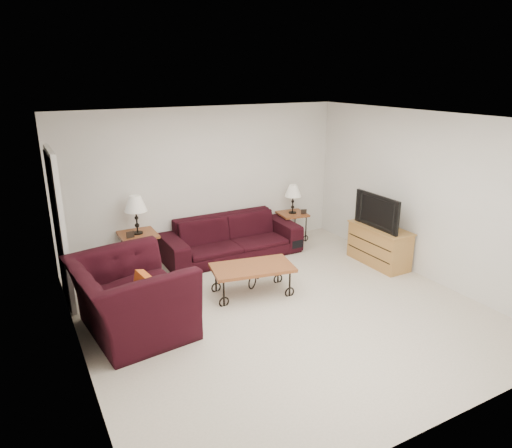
{
  "coord_description": "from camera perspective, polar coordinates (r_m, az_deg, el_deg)",
  "views": [
    {
      "loc": [
        -2.92,
        -4.69,
        3.01
      ],
      "look_at": [
        0.0,
        0.7,
        1.0
      ],
      "focal_mm": 32.36,
      "sensor_mm": 36.0,
      "label": 1
    }
  ],
  "objects": [
    {
      "name": "lamp_right",
      "position": [
        8.52,
        4.57,
        3.09
      ],
      "size": [
        0.34,
        0.34,
        0.53
      ],
      "primitive_type": null,
      "rotation": [
        0.0,
        0.0,
        -0.12
      ],
      "color": "black",
      "rests_on": "side_table_right"
    },
    {
      "name": "television",
      "position": [
        7.64,
        15.21,
        1.57
      ],
      "size": [
        0.12,
        0.95,
        0.55
      ],
      "primitive_type": "imported",
      "rotation": [
        0.0,
        0.0,
        -1.57
      ],
      "color": "black",
      "rests_on": "tv_stand"
    },
    {
      "name": "ceiling",
      "position": [
        5.55,
        3.54,
        12.85
      ],
      "size": [
        5.0,
        5.0,
        0.0
      ],
      "primitive_type": "plane",
      "color": "white",
      "rests_on": "wall_back"
    },
    {
      "name": "wall_right",
      "position": [
        7.38,
        20.1,
        3.24
      ],
      "size": [
        0.02,
        5.0,
        2.5
      ],
      "primitive_type": "cube",
      "color": "silver",
      "rests_on": "ground"
    },
    {
      "name": "throw_pillow",
      "position": [
        5.74,
        -13.72,
        -8.1
      ],
      "size": [
        0.16,
        0.42,
        0.42
      ],
      "primitive_type": "cube",
      "rotation": [
        0.0,
        0.0,
        1.68
      ],
      "color": "red",
      "rests_on": "armchair"
    },
    {
      "name": "wall_back",
      "position": [
        7.96,
        -6.21,
        5.27
      ],
      "size": [
        5.0,
        0.02,
        2.5
      ],
      "primitive_type": "cube",
      "color": "silver",
      "rests_on": "ground"
    },
    {
      "name": "backpack",
      "position": [
        8.15,
        4.63,
        -1.94
      ],
      "size": [
        0.38,
        0.32,
        0.43
      ],
      "primitive_type": "ellipsoid",
      "rotation": [
        0.0,
        0.0,
        0.21
      ],
      "color": "black",
      "rests_on": "ground"
    },
    {
      "name": "photo_frame_left",
      "position": [
        7.28,
        -15.28,
        -1.28
      ],
      "size": [
        0.12,
        0.04,
        0.1
      ],
      "primitive_type": "cube",
      "rotation": [
        0.0,
        0.0,
        0.16
      ],
      "color": "black",
      "rests_on": "side_table_left"
    },
    {
      "name": "wall_left",
      "position": [
        5.03,
        -21.83,
        -3.72
      ],
      "size": [
        0.02,
        5.0,
        2.5
      ],
      "primitive_type": "cube",
      "color": "silver",
      "rests_on": "ground"
    },
    {
      "name": "doorway",
      "position": [
        6.66,
        -23.21,
        -0.75
      ],
      "size": [
        0.08,
        0.94,
        2.04
      ],
      "primitive_type": "cube",
      "color": "black",
      "rests_on": "ground"
    },
    {
      "name": "coffee_table",
      "position": [
        6.6,
        -0.45,
        -6.92
      ],
      "size": [
        1.23,
        0.81,
        0.43
      ],
      "primitive_type": "cube",
      "rotation": [
        0.0,
        0.0,
        -0.18
      ],
      "color": "brown",
      "rests_on": "ground"
    },
    {
      "name": "wall_front",
      "position": [
        4.05,
        22.4,
        -9.09
      ],
      "size": [
        5.0,
        0.02,
        2.5
      ],
      "primitive_type": "cube",
      "color": "silver",
      "rests_on": "ground"
    },
    {
      "name": "lamp_left",
      "position": [
        7.38,
        -14.59,
        1.11
      ],
      "size": [
        0.35,
        0.35,
        0.61
      ],
      "primitive_type": null,
      "rotation": [
        0.0,
        0.0,
        -0.01
      ],
      "color": "black",
      "rests_on": "side_table_left"
    },
    {
      "name": "armchair",
      "position": [
        5.78,
        -15.25,
        -8.71
      ],
      "size": [
        1.39,
        1.54,
        0.92
      ],
      "primitive_type": "imported",
      "rotation": [
        0.0,
        0.0,
        1.68
      ],
      "color": "black",
      "rests_on": "ground"
    },
    {
      "name": "side_table_left",
      "position": [
        7.57,
        -14.22,
        -3.33
      ],
      "size": [
        0.57,
        0.57,
        0.61
      ],
      "primitive_type": "cube",
      "rotation": [
        0.0,
        0.0,
        -0.01
      ],
      "color": "brown",
      "rests_on": "ground"
    },
    {
      "name": "tv_stand",
      "position": [
        7.84,
        14.97,
        -2.57
      ],
      "size": [
        0.44,
        1.06,
        0.64
      ],
      "primitive_type": "cube",
      "color": "#AD7E40",
      "rests_on": "ground"
    },
    {
      "name": "photo_frame_right",
      "position": [
        8.54,
        5.92,
        1.53
      ],
      "size": [
        0.11,
        0.05,
        0.09
      ],
      "primitive_type": "cube",
      "rotation": [
        0.0,
        0.0,
        -0.32
      ],
      "color": "black",
      "rests_on": "side_table_right"
    },
    {
      "name": "side_table_right",
      "position": [
        8.67,
        4.48,
        -0.32
      ],
      "size": [
        0.54,
        0.54,
        0.53
      ],
      "primitive_type": "cube",
      "rotation": [
        0.0,
        0.0,
        -0.12
      ],
      "color": "brown",
      "rests_on": "ground"
    },
    {
      "name": "ground",
      "position": [
        6.29,
        3.09,
        -10.46
      ],
      "size": [
        5.0,
        5.0,
        0.0
      ],
      "primitive_type": "plane",
      "color": "beige",
      "rests_on": "ground"
    },
    {
      "name": "sofa",
      "position": [
        7.88,
        -3.02,
        -1.64
      ],
      "size": [
        2.35,
        0.92,
        0.69
      ],
      "primitive_type": "imported",
      "color": "black",
      "rests_on": "ground"
    }
  ]
}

